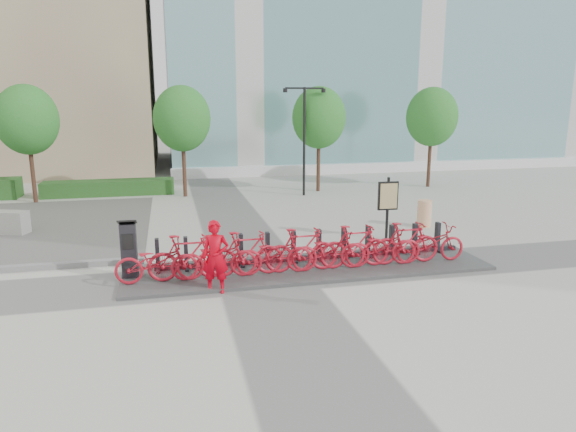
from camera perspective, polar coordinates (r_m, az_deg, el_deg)
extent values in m
plane|color=#ADACA5|center=(13.15, -2.77, -6.72)|extent=(120.00, 120.00, 0.00)
cube|color=#215015|center=(25.88, -19.23, 2.99)|extent=(6.00, 1.20, 0.70)
cylinder|color=brown|center=(25.06, -26.54, 4.74)|extent=(0.18, 0.18, 3.00)
ellipsoid|color=#226721|center=(24.91, -27.01, 9.52)|extent=(2.60, 2.60, 2.99)
cylinder|color=brown|center=(24.40, -11.48, 5.63)|extent=(0.18, 0.18, 3.00)
ellipsoid|color=#226721|center=(24.24, -11.70, 10.56)|extent=(2.60, 2.60, 2.99)
cylinder|color=brown|center=(25.43, 3.40, 6.13)|extent=(0.18, 0.18, 3.00)
ellipsoid|color=#226721|center=(25.28, 3.46, 10.86)|extent=(2.60, 2.60, 2.99)
cylinder|color=brown|center=(27.74, 15.44, 6.23)|extent=(0.18, 0.18, 3.00)
ellipsoid|color=#226721|center=(27.60, 15.69, 10.57)|extent=(2.60, 2.60, 2.99)
cylinder|color=black|center=(24.11, 1.81, 8.18)|extent=(0.12, 0.12, 5.00)
cube|color=black|center=(23.93, 0.78, 14.02)|extent=(0.90, 0.08, 0.08)
cube|color=black|center=(24.16, 2.91, 13.99)|extent=(0.90, 0.08, 0.08)
cylinder|color=black|center=(23.83, -0.31, 13.79)|extent=(0.20, 0.20, 0.18)
cylinder|color=black|center=(24.29, 3.96, 13.74)|extent=(0.20, 0.20, 0.18)
cube|color=#434343|center=(13.70, 2.38, -5.75)|extent=(9.60, 2.40, 0.08)
imported|color=#AD1424|center=(12.74, -14.38, -4.93)|extent=(1.97, 0.69, 1.03)
imported|color=#AD1424|center=(12.72, -11.14, -4.53)|extent=(1.91, 0.54, 1.15)
imported|color=#AD1424|center=(12.78, -7.90, -4.60)|extent=(1.97, 0.69, 1.03)
imported|color=#AD1424|center=(12.84, -4.70, -4.17)|extent=(1.91, 0.54, 1.15)
imported|color=#AD1424|center=(12.97, -1.54, -4.21)|extent=(1.97, 0.69, 1.03)
imported|color=#AD1424|center=(13.12, 1.55, -3.77)|extent=(1.91, 0.54, 1.15)
imported|color=#AD1424|center=(13.33, 4.55, -3.79)|extent=(1.97, 0.69, 1.03)
imported|color=#AD1424|center=(13.54, 7.46, -3.34)|extent=(1.91, 0.54, 1.15)
imported|color=#AD1424|center=(13.82, 10.26, -3.36)|extent=(1.97, 0.69, 1.03)
imported|color=#AD1424|center=(14.10, 12.96, -2.92)|extent=(1.91, 0.54, 1.15)
imported|color=#AD1424|center=(14.44, 15.52, -2.93)|extent=(1.97, 0.69, 1.03)
cube|color=black|center=(13.29, -17.24, -3.65)|extent=(0.38, 0.33, 1.36)
cube|color=black|center=(13.11, -17.45, -0.64)|extent=(0.46, 0.39, 0.17)
cube|color=black|center=(13.05, -17.37, -2.74)|extent=(0.27, 0.02, 0.38)
imported|color=#C60012|center=(11.94, -8.07, -4.53)|extent=(0.70, 0.54, 1.71)
cylinder|color=orange|center=(18.80, 14.90, 0.28)|extent=(0.63, 0.63, 0.95)
cylinder|color=black|center=(16.71, 10.99, 0.83)|extent=(0.09, 0.09, 2.02)
cube|color=black|center=(16.63, 11.05, 2.22)|extent=(0.66, 0.11, 0.92)
cube|color=tan|center=(16.58, 11.13, 2.18)|extent=(0.57, 0.04, 0.81)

